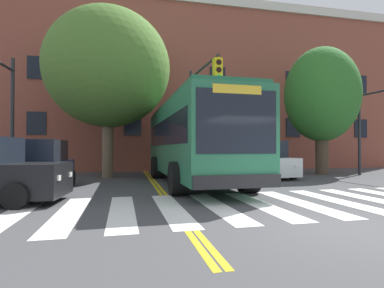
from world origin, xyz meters
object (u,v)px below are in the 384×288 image
(car_white_far_lane, at_px, (263,161))
(street_tree_curbside_small, at_px, (108,68))
(traffic_light_overhead, at_px, (201,99))
(street_tree_curbside_large, at_px, (321,95))
(car_grey_behind_bus, at_px, (159,157))
(car_navy_near_lane, at_px, (37,167))
(city_bus, at_px, (192,139))

(car_white_far_lane, bearing_deg, street_tree_curbside_small, 168.09)
(traffic_light_overhead, height_order, street_tree_curbside_large, street_tree_curbside_large)
(car_grey_behind_bus, xyz_separation_m, street_tree_curbside_large, (8.79, -7.23, 3.77))
(car_navy_near_lane, height_order, street_tree_curbside_small, street_tree_curbside_small)
(city_bus, xyz_separation_m, car_grey_behind_bus, (-0.39, 9.99, -1.05))
(car_white_far_lane, xyz_separation_m, car_grey_behind_bus, (-4.53, 8.35, -0.00))
(car_white_far_lane, relative_size, street_tree_curbside_large, 0.56)
(car_navy_near_lane, bearing_deg, car_grey_behind_bus, 63.75)
(city_bus, xyz_separation_m, street_tree_curbside_large, (8.39, 2.77, 2.72))
(car_navy_near_lane, xyz_separation_m, car_white_far_lane, (10.01, 2.76, 0.03))
(car_white_far_lane, xyz_separation_m, traffic_light_overhead, (-3.51, -0.73, 2.96))
(street_tree_curbside_small, bearing_deg, car_grey_behind_bus, 63.48)
(street_tree_curbside_small, bearing_deg, street_tree_curbside_large, -2.53)
(city_bus, bearing_deg, car_grey_behind_bus, 92.26)
(traffic_light_overhead, bearing_deg, city_bus, -124.54)
(city_bus, bearing_deg, car_navy_near_lane, -169.23)
(car_grey_behind_bus, bearing_deg, car_white_far_lane, -61.55)
(car_navy_near_lane, height_order, street_tree_curbside_large, street_tree_curbside_large)
(city_bus, bearing_deg, street_tree_curbside_small, 138.54)
(car_navy_near_lane, xyz_separation_m, street_tree_curbside_small, (2.14, 4.42, 4.83))
(city_bus, xyz_separation_m, car_white_far_lane, (4.13, 1.64, -1.04))
(car_grey_behind_bus, bearing_deg, car_navy_near_lane, -116.25)
(car_navy_near_lane, relative_size, traffic_light_overhead, 0.75)
(car_navy_near_lane, bearing_deg, street_tree_curbside_large, 15.22)
(city_bus, distance_m, street_tree_curbside_small, 6.24)
(car_navy_near_lane, relative_size, car_white_far_lane, 1.00)
(car_grey_behind_bus, bearing_deg, street_tree_curbside_small, -116.52)
(car_white_far_lane, relative_size, car_grey_behind_bus, 1.00)
(traffic_light_overhead, relative_size, street_tree_curbside_large, 0.75)
(car_grey_behind_bus, relative_size, street_tree_curbside_small, 0.48)
(car_navy_near_lane, bearing_deg, traffic_light_overhead, 17.30)
(city_bus, relative_size, street_tree_curbside_large, 1.43)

